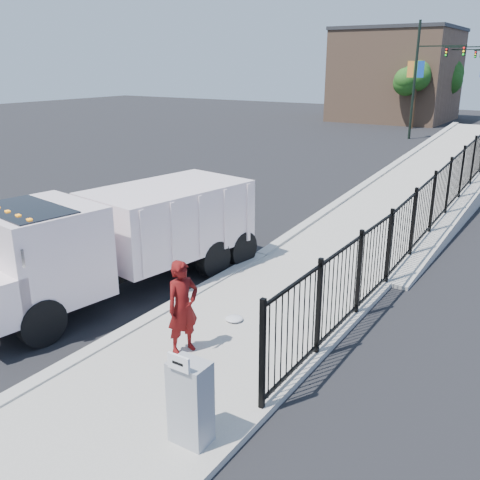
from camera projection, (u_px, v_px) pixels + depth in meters
The scene contains 15 objects.
ground at pixel (169, 312), 11.78m from camera, with size 120.00×120.00×0.00m, color black.
sidewalk at pixel (180, 379), 9.18m from camera, with size 3.55×12.00×0.12m, color #9E998E.
curb at pixel (101, 347), 10.16m from camera, with size 0.30×12.00×0.16m, color #ADAAA3.
ramp at pixel (442, 188), 23.45m from camera, with size 3.95×24.00×1.70m, color #9E998E.
iron_fence at pixel (460, 189), 19.25m from camera, with size 0.10×28.00×1.80m, color black.
truck at pixel (116, 236), 12.40m from camera, with size 3.46×7.57×2.50m.
worker at pixel (183, 307), 9.69m from camera, with size 0.65×0.42×1.77m, color #570C0B.
utility_cabinet at pixel (191, 402), 7.41m from camera, with size 0.55×0.40×1.25m, color gray.
arrow_sign at pixel (179, 363), 7.00m from camera, with size 0.35×0.04×0.22m, color white.
debris at pixel (234, 318), 11.11m from camera, with size 0.37×0.37×0.09m, color silver.
light_pole_0 at pixel (419, 76), 37.09m from camera, with size 3.77×0.22×8.00m.
light_pole_2 at pixel (445, 73), 46.72m from camera, with size 3.77×0.22×8.00m.
tree_0 at pixel (416, 80), 43.63m from camera, with size 2.40×2.40×5.20m.
tree_2 at pixel (446, 77), 49.88m from camera, with size 2.98×2.98×5.49m.
building at pixel (396, 77), 50.25m from camera, with size 10.00×10.00×8.00m, color #8C664C.
Camera 1 is at (7.10, -8.13, 5.22)m, focal length 40.00 mm.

